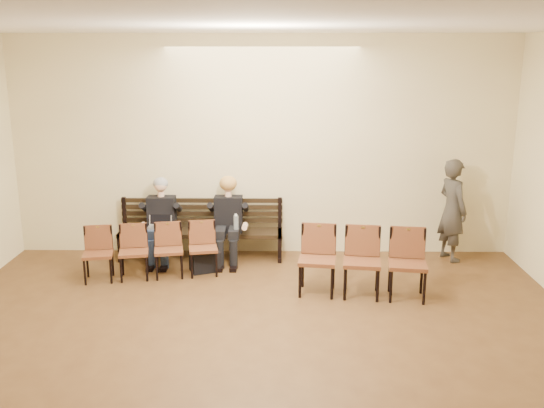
{
  "coord_description": "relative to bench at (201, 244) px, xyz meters",
  "views": [
    {
      "loc": [
        0.28,
        -4.58,
        3.25
      ],
      "look_at": [
        0.17,
        4.05,
        1.05
      ],
      "focal_mm": 40.0,
      "sensor_mm": 36.0,
      "label": 1
    }
  ],
  "objects": [
    {
      "name": "water_bottle",
      "position": [
        0.59,
        -0.35,
        0.35
      ],
      "size": [
        0.08,
        0.08,
        0.25
      ],
      "primitive_type": "cylinder",
      "rotation": [
        0.0,
        0.0,
        0.04
      ],
      "color": "silver",
      "rests_on": "bench"
    },
    {
      "name": "laptop",
      "position": [
        -0.6,
        -0.3,
        0.35
      ],
      "size": [
        0.37,
        0.3,
        0.26
      ],
      "primitive_type": "cube",
      "rotation": [
        0.0,
        0.0,
        -0.08
      ],
      "color": "silver",
      "rests_on": "bench"
    },
    {
      "name": "seated_woman",
      "position": [
        0.45,
        -0.12,
        0.41
      ],
      "size": [
        0.54,
        0.75,
        1.26
      ],
      "primitive_type": null,
      "color": "black",
      "rests_on": "ground"
    },
    {
      "name": "chair_row_back",
      "position": [
        2.37,
        -1.51,
        0.25
      ],
      "size": [
        1.75,
        0.73,
        0.95
      ],
      "primitive_type": "cube",
      "rotation": [
        0.0,
        0.0,
        -0.13
      ],
      "color": "brown",
      "rests_on": "ground"
    },
    {
      "name": "bag",
      "position": [
        0.13,
        -0.6,
        -0.07
      ],
      "size": [
        0.5,
        0.43,
        0.31
      ],
      "primitive_type": "cube",
      "rotation": [
        0.0,
        0.0,
        0.4
      ],
      "color": "black",
      "rests_on": "ground"
    },
    {
      "name": "seated_man",
      "position": [
        -0.61,
        -0.12,
        0.42
      ],
      "size": [
        0.54,
        0.74,
        1.29
      ],
      "primitive_type": null,
      "color": "black",
      "rests_on": "ground"
    },
    {
      "name": "chair_row_front",
      "position": [
        -0.62,
        -0.86,
        0.17
      ],
      "size": [
        1.97,
        0.78,
        0.79
      ],
      "primitive_type": "cube",
      "rotation": [
        0.0,
        0.0,
        0.19
      ],
      "color": "brown",
      "rests_on": "ground"
    },
    {
      "name": "passerby",
      "position": [
        3.97,
        -0.01,
        0.71
      ],
      "size": [
        0.67,
        0.8,
        1.87
      ],
      "primitive_type": "imported",
      "rotation": [
        0.0,
        0.0,
        1.94
      ],
      "color": "#36322C",
      "rests_on": "ground"
    },
    {
      "name": "bench",
      "position": [
        0.0,
        0.0,
        0.0
      ],
      "size": [
        2.6,
        0.9,
        0.45
      ],
      "primitive_type": "cube",
      "color": "black",
      "rests_on": "ground"
    },
    {
      "name": "room_walls",
      "position": [
        0.98,
        -3.86,
        2.31
      ],
      "size": [
        8.02,
        10.01,
        3.51
      ],
      "color": "#F4E7AF",
      "rests_on": "ground"
    }
  ]
}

